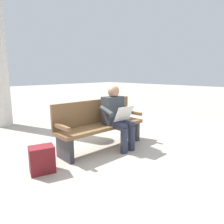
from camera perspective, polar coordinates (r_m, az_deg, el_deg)
ground_plane at (r=3.96m, az=-2.71°, el=-9.93°), size 40.00×40.00×0.00m
bench_near at (r=3.87m, az=-3.45°, el=-3.29°), size 1.82×0.55×0.90m
person_seated at (r=3.81m, az=1.34°, el=-0.89°), size 0.58×0.58×1.18m
backpack at (r=3.16m, az=-18.94°, el=-12.38°), size 0.40×0.36×0.39m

